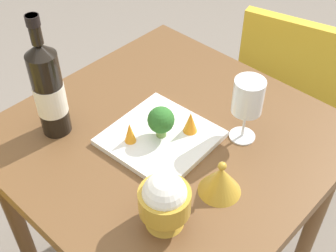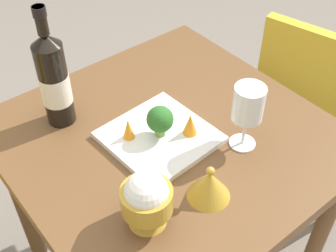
{
  "view_description": "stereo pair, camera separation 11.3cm",
  "coord_description": "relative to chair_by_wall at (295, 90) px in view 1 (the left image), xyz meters",
  "views": [
    {
      "loc": [
        -0.61,
        -0.57,
        1.56
      ],
      "look_at": [
        0.0,
        0.0,
        0.79
      ],
      "focal_mm": 47.51,
      "sensor_mm": 36.0,
      "label": 1
    },
    {
      "loc": [
        -0.52,
        -0.65,
        1.56
      ],
      "look_at": [
        0.0,
        0.0,
        0.79
      ],
      "focal_mm": 47.51,
      "sensor_mm": 36.0,
      "label": 2
    }
  ],
  "objects": [
    {
      "name": "rice_bowl_lid",
      "position": [
        -0.72,
        -0.19,
        0.26
      ],
      "size": [
        0.1,
        0.1,
        0.09
      ],
      "color": "gold",
      "rests_on": "dining_table"
    },
    {
      "name": "broccoli_floret",
      "position": [
        -0.69,
        0.02,
        0.29
      ],
      "size": [
        0.07,
        0.07,
        0.09
      ],
      "color": "#729E4C",
      "rests_on": "serving_plate"
    },
    {
      "name": "rice_bowl",
      "position": [
        -0.87,
        -0.16,
        0.3
      ],
      "size": [
        0.11,
        0.11,
        0.14
      ],
      "color": "gold",
      "rests_on": "dining_table"
    },
    {
      "name": "carrot_garnish_right",
      "position": [
        -0.63,
        -0.02,
        0.27
      ],
      "size": [
        0.04,
        0.04,
        0.06
      ],
      "color": "orange",
      "rests_on": "serving_plate"
    },
    {
      "name": "serving_plate",
      "position": [
        -0.7,
        0.02,
        0.23
      ],
      "size": [
        0.26,
        0.26,
        0.02
      ],
      "rotation": [
        0.0,
        0.0,
        0.06
      ],
      "color": "white",
      "rests_on": "dining_table"
    },
    {
      "name": "dining_table",
      "position": [
        -0.67,
        0.02,
        0.12
      ],
      "size": [
        0.79,
        0.79,
        0.76
      ],
      "color": "brown",
      "rests_on": "ground_plane"
    },
    {
      "name": "chair_by_wall",
      "position": [
        0.0,
        0.0,
        0.0
      ],
      "size": [
        0.48,
        0.48,
        0.85
      ],
      "rotation": [
        0.0,
        0.0,
        -1.33
      ],
      "color": "gold",
      "rests_on": "ground_plane"
    },
    {
      "name": "wine_glass",
      "position": [
        -0.54,
        -0.12,
        0.35
      ],
      "size": [
        0.08,
        0.08,
        0.18
      ],
      "color": "white",
      "rests_on": "dining_table"
    },
    {
      "name": "wine_bottle",
      "position": [
        -0.85,
        0.25,
        0.36
      ],
      "size": [
        0.08,
        0.08,
        0.33
      ],
      "color": "black",
      "rests_on": "dining_table"
    },
    {
      "name": "carrot_garnish_left",
      "position": [
        -0.76,
        0.06,
        0.27
      ],
      "size": [
        0.03,
        0.03,
        0.06
      ],
      "color": "orange",
      "rests_on": "serving_plate"
    }
  ]
}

